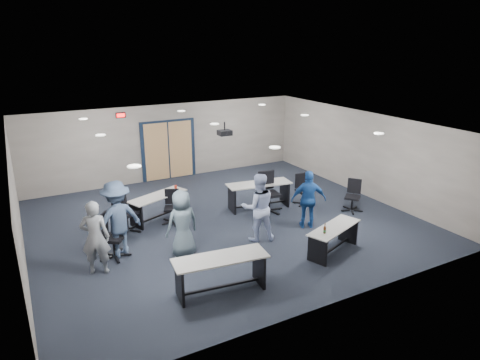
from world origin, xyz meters
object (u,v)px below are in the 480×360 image
chair_back_d (304,190)px  person_gray (95,238)px  table_back_right (259,191)px  person_lightblue (258,207)px  table_front_right (334,235)px  chair_loose_left (113,236)px  person_navy (309,200)px  table_back_left (158,203)px  chair_loose_right (353,196)px  person_back (117,219)px  chair_back_b (172,207)px  chair_back_c (270,193)px  table_front_left (221,268)px  person_plaid (182,223)px  chair_back_a (126,211)px

chair_back_d → person_gray: bearing=-165.2°
table_back_right → person_lightblue: 2.18m
table_front_right → person_gray: size_ratio=1.02×
chair_loose_left → person_navy: size_ratio=0.68×
chair_loose_left → person_navy: (4.98, -0.75, 0.26)m
table_front_right → person_lightblue: 1.94m
table_back_left → chair_back_d: size_ratio=1.93×
table_front_right → chair_loose_right: 2.82m
table_front_right → person_back: bearing=133.1°
chair_back_b → chair_back_c: 2.85m
table_front_left → person_plaid: bearing=99.9°
person_gray → chair_back_a: bearing=-99.4°
table_back_left → chair_back_d: 4.40m
table_back_left → person_plaid: person_plaid is taller
table_front_left → table_front_right: table_front_right is taller
chair_back_b → person_lightblue: bearing=-27.6°
chair_back_c → person_gray: size_ratio=0.72×
chair_back_d → person_navy: size_ratio=0.60×
table_back_right → person_lightblue: (-1.12, -1.84, 0.34)m
chair_loose_left → table_front_right: bearing=-79.7°
table_back_left → chair_back_a: (-1.00, -0.40, 0.08)m
table_back_left → person_gray: person_gray is taller
chair_back_a → chair_back_d: chair_back_a is taller
table_back_left → chair_back_c: (3.03, -1.02, 0.11)m
person_gray → person_lightblue: bearing=-162.0°
table_back_left → chair_back_b: chair_back_b is taller
table_back_left → chair_loose_left: 2.34m
table_front_right → person_gray: person_gray is taller
chair_back_d → person_plaid: bearing=-159.5°
table_back_left → person_navy: person_navy is taller
chair_back_c → table_front_right: bearing=-83.9°
table_back_right → person_navy: size_ratio=1.26×
table_front_left → chair_back_d: bearing=42.5°
chair_back_a → person_plaid: size_ratio=0.71×
chair_back_a → chair_loose_left: size_ratio=1.06×
chair_back_c → person_navy: person_navy is taller
table_back_left → chair_back_b: 0.50m
chair_back_a → chair_back_d: size_ratio=1.20×
table_back_right → chair_back_d: size_ratio=2.10×
chair_back_b → person_plaid: (-0.40, -1.89, 0.34)m
table_back_left → person_plaid: (-0.17, -2.33, 0.31)m
table_front_left → chair_back_c: size_ratio=1.63×
table_front_left → person_navy: 3.84m
person_lightblue → chair_back_c: bearing=-114.3°
chair_back_d → chair_loose_right: bearing=-46.2°
table_front_left → chair_back_b: bearing=92.1°
table_front_left → person_navy: bearing=33.2°
person_gray → table_back_left: bearing=-111.8°
table_front_right → table_back_right: bearing=71.5°
person_plaid → chair_loose_right: bearing=176.6°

